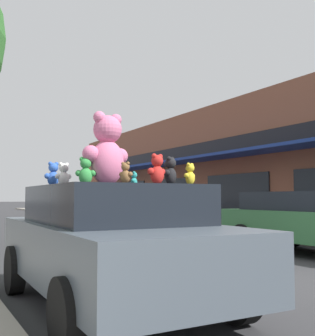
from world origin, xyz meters
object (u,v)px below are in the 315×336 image
at_px(teddy_bear_black, 170,171).
at_px(parked_car_far_right, 156,210).
at_px(teddy_bear_white, 64,175).
at_px(teddy_bear_giant, 107,150).
at_px(teddy_bear_green, 86,171).
at_px(teddy_bear_purple, 103,181).
at_px(teddy_bear_red, 157,170).
at_px(teddy_bear_blue, 53,175).
at_px(teddy_bear_teal, 134,180).
at_px(parked_car_far_center, 310,219).
at_px(teddy_bear_yellow, 190,174).
at_px(plush_art_car, 111,241).
at_px(teddy_bear_brown, 125,173).

relative_size(teddy_bear_black, parked_car_far_right, 0.07).
relative_size(teddy_bear_white, teddy_bear_black, 0.93).
xyz_separation_m(teddy_bear_giant, teddy_bear_green, (-0.29, -0.04, -0.28)).
distance_m(teddy_bear_giant, teddy_bear_purple, 1.22).
xyz_separation_m(teddy_bear_red, teddy_bear_purple, (0.05, 1.78, -0.06)).
xyz_separation_m(teddy_bear_white, teddy_bear_green, (0.07, -0.67, 0.01)).
bearing_deg(teddy_bear_blue, teddy_bear_black, 113.08).
xyz_separation_m(teddy_bear_purple, teddy_bear_green, (-0.68, -1.14, 0.06)).
bearing_deg(teddy_bear_teal, parked_car_far_center, 137.91).
relative_size(teddy_bear_purple, teddy_bear_green, 0.64).
bearing_deg(teddy_bear_black, teddy_bear_red, -9.22).
height_order(teddy_bear_yellow, teddy_bear_blue, teddy_bear_blue).
xyz_separation_m(teddy_bear_white, teddy_bear_black, (0.95, -1.18, 0.01)).
distance_m(teddy_bear_blue, parked_car_far_center, 6.82).
relative_size(plush_art_car, teddy_bear_brown, 18.69).
height_order(teddy_bear_giant, teddy_bear_green, teddy_bear_giant).
distance_m(teddy_bear_giant, parked_car_far_center, 6.67).
distance_m(teddy_bear_giant, teddy_bear_red, 0.80).
relative_size(teddy_bear_giant, teddy_bear_blue, 2.69).
relative_size(teddy_bear_purple, parked_car_far_center, 0.05).
bearing_deg(plush_art_car, teddy_bear_teal, 47.82).
relative_size(teddy_bear_giant, parked_car_far_center, 0.20).
distance_m(teddy_bear_teal, teddy_bear_brown, 1.86).
bearing_deg(teddy_bear_white, parked_car_far_right, -133.99).
height_order(plush_art_car, teddy_bear_blue, teddy_bear_blue).
height_order(teddy_bear_giant, teddy_bear_red, teddy_bear_giant).
bearing_deg(teddy_bear_red, teddy_bear_brown, 2.84).
xyz_separation_m(teddy_bear_green, parked_car_far_center, (6.48, 2.27, -0.84)).
height_order(parked_car_far_center, parked_car_far_right, parked_car_far_right).
xyz_separation_m(teddy_bear_yellow, parked_car_far_center, (5.38, 2.87, -0.81)).
height_order(teddy_bear_blue, parked_car_far_right, teddy_bear_blue).
distance_m(teddy_bear_brown, parked_car_far_center, 7.06).
distance_m(teddy_bear_giant, teddy_bear_blue, 1.00).
relative_size(teddy_bear_black, parked_car_far_center, 0.08).
bearing_deg(teddy_bear_brown, teddy_bear_black, -97.75).
distance_m(teddy_bear_white, teddy_bear_purple, 0.89).
distance_m(teddy_bear_teal, parked_car_far_right, 10.60).
relative_size(teddy_bear_red, teddy_bear_green, 1.03).
height_order(teddy_bear_white, teddy_bear_green, teddy_bear_green).
bearing_deg(plush_art_car, parked_car_far_right, 59.26).
height_order(teddy_bear_red, parked_car_far_right, teddy_bear_red).
bearing_deg(teddy_bear_giant, teddy_bear_blue, -77.75).
height_order(teddy_bear_brown, parked_car_far_center, teddy_bear_brown).
relative_size(teddy_bear_white, parked_car_far_center, 0.07).
xyz_separation_m(teddy_bear_blue, parked_car_far_center, (6.63, 1.37, -0.84)).
bearing_deg(teddy_bear_brown, parked_car_far_center, -92.81).
bearing_deg(teddy_bear_purple, teddy_bear_teal, -152.74).
distance_m(teddy_bear_blue, teddy_bear_red, 1.72).
bearing_deg(teddy_bear_green, plush_art_car, -136.67).
xyz_separation_m(plush_art_car, teddy_bear_brown, (-0.24, -0.93, 0.81)).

